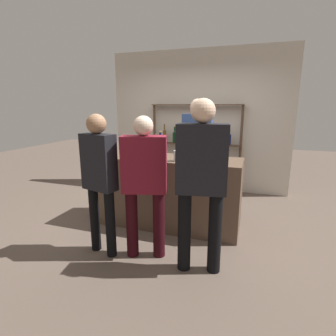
% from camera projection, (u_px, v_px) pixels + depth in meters
% --- Properties ---
extents(ground_plane, '(16.00, 16.00, 0.00)m').
position_uv_depth(ground_plane, '(168.00, 224.00, 3.92)').
color(ground_plane, brown).
extents(bar_counter, '(2.05, 0.67, 1.01)m').
position_uv_depth(bar_counter, '(168.00, 192.00, 3.80)').
color(bar_counter, brown).
rests_on(bar_counter, ground_plane).
extents(back_wall, '(3.65, 0.12, 2.80)m').
position_uv_depth(back_wall, '(198.00, 122.00, 5.37)').
color(back_wall, beige).
rests_on(back_wall, ground_plane).
extents(back_shelf, '(1.83, 0.18, 1.75)m').
position_uv_depth(back_shelf, '(195.00, 135.00, 5.27)').
color(back_shelf, '#4C3828').
rests_on(back_shelf, ground_plane).
extents(counter_bottle_0, '(0.09, 0.09, 0.34)m').
position_uv_depth(counter_bottle_0, '(155.00, 146.00, 3.82)').
color(counter_bottle_0, brown).
rests_on(counter_bottle_0, bar_counter).
extents(counter_bottle_1, '(0.08, 0.08, 0.38)m').
position_uv_depth(counter_bottle_1, '(160.00, 149.00, 3.50)').
color(counter_bottle_1, '#0F1956').
rests_on(counter_bottle_1, bar_counter).
extents(counter_bottle_2, '(0.09, 0.09, 0.32)m').
position_uv_depth(counter_bottle_2, '(197.00, 149.00, 3.65)').
color(counter_bottle_2, black).
rests_on(counter_bottle_2, bar_counter).
extents(wine_glass, '(0.07, 0.07, 0.15)m').
position_uv_depth(wine_glass, '(110.00, 147.00, 3.92)').
color(wine_glass, silver).
rests_on(wine_glass, bar_counter).
extents(cork_jar, '(0.12, 0.12, 0.14)m').
position_uv_depth(cork_jar, '(178.00, 156.00, 3.43)').
color(cork_jar, silver).
rests_on(cork_jar, bar_counter).
extents(customer_left, '(0.44, 0.27, 1.64)m').
position_uv_depth(customer_left, '(99.00, 174.00, 2.94)').
color(customer_left, black).
rests_on(customer_left, ground_plane).
extents(customer_right, '(0.53, 0.30, 1.79)m').
position_uv_depth(customer_right, '(201.00, 176.00, 2.59)').
color(customer_right, black).
rests_on(customer_right, ground_plane).
extents(server_behind_counter, '(0.48, 0.24, 1.83)m').
position_uv_depth(server_behind_counter, '(197.00, 146.00, 4.32)').
color(server_behind_counter, '#121C33').
rests_on(server_behind_counter, ground_plane).
extents(customer_center, '(0.53, 0.34, 1.62)m').
position_uv_depth(customer_center, '(144.00, 179.00, 2.88)').
color(customer_center, black).
rests_on(customer_center, ground_plane).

